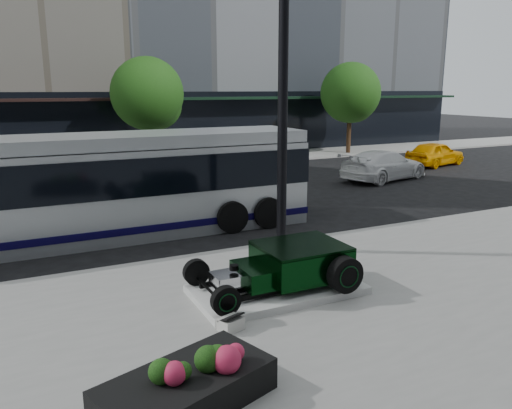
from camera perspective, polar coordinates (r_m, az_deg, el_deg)
name	(u,v)px	position (r m, az deg, el deg)	size (l,w,h in m)	color
ground	(227,230)	(15.15, -3.38, -2.93)	(120.00, 120.00, 0.00)	black
sidewalk_far	(128,166)	(28.32, -14.41, 4.34)	(70.00, 4.00, 0.12)	gray
street_trees	(150,97)	(27.37, -12.06, 11.97)	(29.80, 3.80, 5.70)	black
display_plinth	(277,289)	(10.30, 2.42, -9.66)	(3.40, 1.80, 0.15)	silver
hot_rod	(292,263)	(10.27, 4.09, -6.74)	(3.22, 2.00, 0.81)	black
info_plaque	(231,323)	(8.83, -2.90, -13.37)	(0.47, 0.41, 0.31)	silver
lamppost	(283,102)	(12.28, 3.08, 11.59)	(0.44, 0.44, 8.09)	black
flower_planter	(186,387)	(6.98, -7.98, -19.91)	(2.52, 1.80, 0.74)	black
transit_bus	(104,186)	(14.83, -16.96, 2.08)	(12.12, 2.88, 2.92)	#B0B6BB
white_sedan	(384,165)	(24.08, 14.43, 4.38)	(1.95, 4.78, 1.39)	white
yellow_taxi	(435,154)	(29.38, 19.79, 5.49)	(1.59, 3.95, 1.35)	#F1A000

